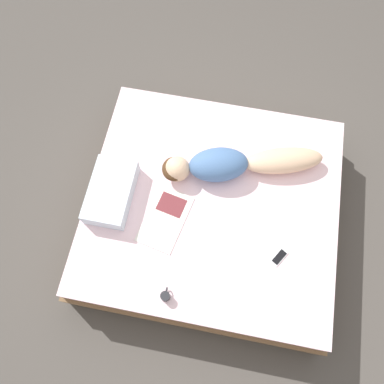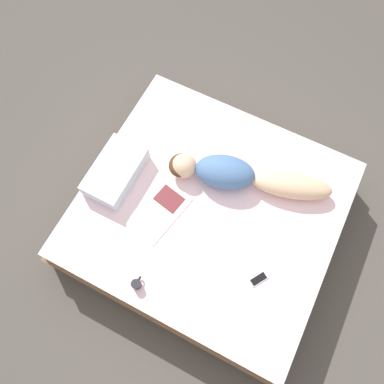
# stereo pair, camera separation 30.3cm
# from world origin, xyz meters

# --- Properties ---
(ground_plane) EXTENTS (12.00, 12.00, 0.00)m
(ground_plane) POSITION_xyz_m (0.00, 0.00, 0.00)
(ground_plane) COLOR #4C4742
(bed) EXTENTS (1.97, 2.11, 0.47)m
(bed) POSITION_xyz_m (0.00, 0.00, 0.23)
(bed) COLOR brown
(bed) RESTS_ON ground_plane
(person) EXTENTS (0.59, 1.35, 0.24)m
(person) POSITION_xyz_m (0.32, -0.11, 0.58)
(person) COLOR #DBB28E
(person) RESTS_ON bed
(open_magazine) EXTENTS (0.56, 0.40, 0.01)m
(open_magazine) POSITION_xyz_m (-0.21, 0.35, 0.48)
(open_magazine) COLOR silver
(open_magazine) RESTS_ON bed
(coffee_mug) EXTENTS (0.10, 0.07, 0.08)m
(coffee_mug) POSITION_xyz_m (-0.81, 0.22, 0.51)
(coffee_mug) COLOR #232328
(coffee_mug) RESTS_ON bed
(cell_phone) EXTENTS (0.16, 0.13, 0.01)m
(cell_phone) POSITION_xyz_m (-0.35, -0.58, 0.48)
(cell_phone) COLOR silver
(cell_phone) RESTS_ON bed
(pillow) EXTENTS (0.56, 0.33, 0.15)m
(pillow) POSITION_xyz_m (-0.10, 0.82, 0.55)
(pillow) COLOR silver
(pillow) RESTS_ON bed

